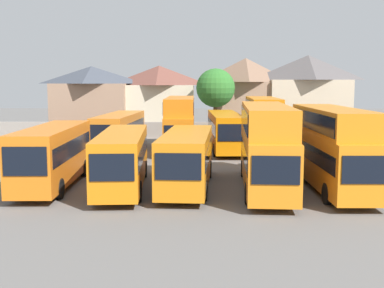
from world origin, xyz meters
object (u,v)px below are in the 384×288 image
(bus_1, at_px, (53,153))
(tree_left_of_lot, at_px, (216,88))
(bus_3, at_px, (187,156))
(bus_5, at_px, (333,144))
(bus_6, at_px, (119,130))
(house_terrace_far_right, at_px, (307,93))
(bus_2, at_px, (122,157))
(house_terrace_right, at_px, (245,94))
(bus_9, at_px, (263,121))
(house_terrace_centre, at_px, (159,98))
(house_terrace_left, at_px, (92,99))
(bus_4, at_px, (266,142))
(bus_7, at_px, (180,121))
(bus_8, at_px, (225,129))

(bus_1, xyz_separation_m, tree_left_of_lot, (10.42, 27.86, 3.45))
(bus_3, relative_size, bus_5, 0.95)
(tree_left_of_lot, bearing_deg, bus_6, -125.65)
(bus_6, xyz_separation_m, house_terrace_far_right, (20.38, 16.91, 2.91))
(bus_2, distance_m, house_terrace_right, 35.12)
(bus_6, distance_m, house_terrace_far_right, 26.64)
(bus_5, distance_m, bus_9, 16.45)
(bus_5, distance_m, house_terrace_centre, 36.26)
(bus_2, height_order, bus_3, bus_2)
(bus_2, relative_size, house_terrace_right, 1.19)
(house_terrace_far_right, height_order, tree_left_of_lot, house_terrace_far_right)
(bus_3, bearing_deg, house_terrace_left, -155.61)
(bus_2, height_order, house_terrace_right, house_terrace_right)
(bus_9, bearing_deg, bus_2, -30.69)
(bus_1, bearing_deg, house_terrace_centre, 172.16)
(bus_1, distance_m, tree_left_of_lot, 29.94)
(bus_4, height_order, bus_7, bus_4)
(bus_3, distance_m, bus_4, 4.64)
(house_terrace_centre, xyz_separation_m, house_terrace_right, (10.78, -0.27, 0.47))
(bus_3, height_order, house_terrace_far_right, house_terrace_far_right)
(bus_5, height_order, bus_9, bus_9)
(house_terrace_centre, height_order, house_terrace_far_right, house_terrace_far_right)
(bus_3, xyz_separation_m, bus_9, (6.42, 16.01, 0.82))
(bus_3, bearing_deg, bus_7, -173.04)
(bus_4, bearing_deg, house_terrace_left, -149.13)
(bus_2, distance_m, bus_3, 3.76)
(bus_1, bearing_deg, bus_6, 172.88)
(bus_7, bearing_deg, bus_3, 3.20)
(bus_5, bearing_deg, tree_left_of_lot, -169.08)
(bus_9, height_order, house_terrace_right, house_terrace_right)
(house_terrace_far_right, bearing_deg, house_terrace_right, 173.62)
(bus_6, height_order, house_terrace_far_right, house_terrace_far_right)
(bus_7, relative_size, bus_9, 1.11)
(bus_6, bearing_deg, house_terrace_left, -157.04)
(bus_8, bearing_deg, house_terrace_far_right, 144.54)
(bus_2, distance_m, house_terrace_centre, 33.87)
(house_terrace_right, bearing_deg, bus_5, -86.63)
(bus_4, relative_size, house_terrace_centre, 1.33)
(house_terrace_centre, distance_m, house_terrace_far_right, 18.33)
(bus_3, bearing_deg, bus_9, 161.30)
(bus_5, relative_size, house_terrace_far_right, 1.11)
(bus_1, xyz_separation_m, bus_4, (12.49, -0.43, 0.72))
(bus_5, relative_size, house_terrace_right, 1.22)
(bus_5, xyz_separation_m, house_terrace_right, (-1.98, 33.64, 2.00))
(bus_5, relative_size, bus_9, 1.06)
(house_terrace_centre, height_order, tree_left_of_lot, house_terrace_centre)
(bus_2, xyz_separation_m, house_terrace_left, (-8.91, 32.78, 2.25))
(bus_4, distance_m, bus_6, 19.26)
(bus_6, distance_m, house_terrace_left, 18.23)
(tree_left_of_lot, bearing_deg, bus_1, -110.51)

